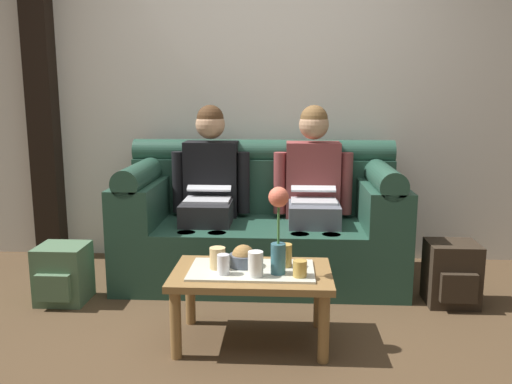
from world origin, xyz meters
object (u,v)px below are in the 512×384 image
(cup_far_right, at_px, (300,268))
(flower_vase, at_px, (278,226))
(cup_far_center, at_px, (218,258))
(backpack_right, at_px, (452,274))
(person_right, at_px, (313,187))
(cup_near_right, at_px, (223,264))
(cup_far_left, at_px, (256,264))
(backpack_left, at_px, (63,274))
(snack_bowl, at_px, (243,258))
(person_left, at_px, (209,186))
(couch, at_px, (261,225))
(cup_near_left, at_px, (285,255))
(coffee_table, at_px, (252,281))

(cup_far_right, bearing_deg, flower_vase, 160.28)
(cup_far_center, distance_m, backpack_right, 1.53)
(person_right, distance_m, cup_near_right, 1.25)
(cup_far_left, height_order, backpack_left, cup_far_left)
(snack_bowl, height_order, backpack_right, snack_bowl)
(person_right, distance_m, flower_vase, 1.12)
(cup_near_right, height_order, cup_far_left, cup_far_left)
(person_left, bearing_deg, cup_near_right, -78.51)
(person_right, relative_size, flower_vase, 2.73)
(cup_far_center, bearing_deg, couch, 80.21)
(backpack_left, bearing_deg, snack_bowl, -20.42)
(snack_bowl, distance_m, cup_near_left, 0.22)
(person_right, xyz_separation_m, cup_far_right, (-0.12, -1.13, -0.22))
(cup_near_left, xyz_separation_m, cup_far_center, (-0.35, -0.05, -0.00))
(person_right, bearing_deg, person_left, 180.00)
(cup_far_center, height_order, backpack_right, cup_far_center)
(cup_far_left, distance_m, backpack_right, 1.40)
(cup_near_right, relative_size, backpack_left, 0.28)
(snack_bowl, relative_size, cup_near_right, 1.46)
(person_left, height_order, snack_bowl, person_left)
(flower_vase, xyz_separation_m, backpack_right, (1.07, 0.64, -0.46))
(person_left, bearing_deg, backpack_left, -147.39)
(flower_vase, height_order, cup_far_center, flower_vase)
(cup_near_left, height_order, cup_near_right, cup_near_left)
(cup_near_right, distance_m, backpack_right, 1.53)
(person_left, distance_m, snack_bowl, 1.06)
(person_right, height_order, snack_bowl, person_right)
(cup_near_left, xyz_separation_m, cup_far_right, (0.07, -0.16, -0.02))
(cup_far_center, height_order, backpack_left, cup_far_center)
(couch, distance_m, cup_near_left, 1.00)
(couch, distance_m, cup_far_left, 1.15)
(person_right, bearing_deg, backpack_left, -160.95)
(person_right, height_order, cup_far_left, person_right)
(person_left, xyz_separation_m, cup_near_right, (0.23, -1.12, -0.21))
(coffee_table, height_order, backpack_left, coffee_table)
(coffee_table, xyz_separation_m, cup_far_left, (0.03, -0.11, 0.13))
(cup_near_right, relative_size, cup_far_right, 1.24)
(person_left, relative_size, cup_far_right, 14.77)
(snack_bowl, distance_m, cup_far_right, 0.33)
(cup_far_right, xyz_separation_m, backpack_left, (-1.47, 0.58, -0.26))
(person_left, relative_size, coffee_table, 1.47)
(person_left, height_order, backpack_right, person_left)
(couch, xyz_separation_m, cup_near_right, (-0.14, -1.12, 0.08))
(person_right, relative_size, cup_near_left, 10.14)
(coffee_table, distance_m, cup_far_center, 0.22)
(person_right, relative_size, coffee_table, 1.47)
(flower_vase, bearing_deg, cup_far_right, -19.72)
(couch, xyz_separation_m, flower_vase, (0.14, -1.10, 0.28))
(couch, bearing_deg, cup_far_center, -99.79)
(flower_vase, xyz_separation_m, cup_near_right, (-0.28, -0.02, -0.20))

